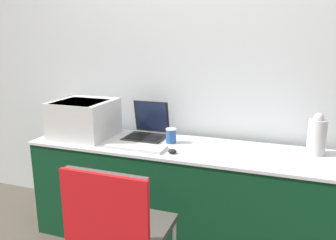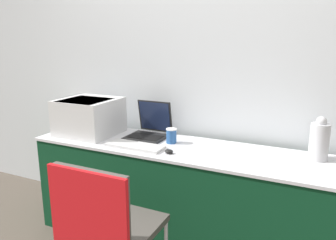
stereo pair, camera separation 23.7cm
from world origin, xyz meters
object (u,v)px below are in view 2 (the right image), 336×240
Objects in this scene: mouse at (169,151)px; printer at (89,115)px; metal_pitcher at (319,140)px; laptop_left at (149,129)px; external_keyboard at (135,146)px; coffee_cup at (171,136)px; chair at (104,222)px.

printer is at bearing 168.25° from mouse.
mouse is at bearing -161.27° from metal_pitcher.
external_keyboard is at bearing -83.11° from laptop_left.
metal_pitcher is at bearing 4.80° from printer.
coffee_cup is at bearing 4.67° from printer.
external_keyboard is at bearing -15.71° from printer.
printer is 0.51m from laptop_left.
printer is 1.38× the size of laptop_left.
mouse is at bearing -43.50° from laptop_left.
laptop_left is 0.75× the size of external_keyboard.
metal_pitcher is (0.99, 0.08, 0.07)m from coffee_cup.
chair is at bearing -90.99° from coffee_cup.
external_keyboard is (0.51, -0.14, -0.14)m from printer.
chair reaches higher than coffee_cup.
mouse reaches higher than external_keyboard.
coffee_cup is at bearing -175.10° from metal_pitcher.
metal_pitcher is (1.22, 0.01, 0.07)m from laptop_left.
chair is (-1.00, -0.92, -0.33)m from metal_pitcher.
coffee_cup is 0.39× the size of metal_pitcher.
mouse is (0.08, -0.22, -0.04)m from coffee_cup.
printer is 1.53× the size of metal_pitcher.
laptop_left is 0.97m from chair.
chair is (0.69, -0.78, -0.36)m from printer.
printer reaches higher than metal_pitcher.
mouse is at bearing -11.75° from printer.
metal_pitcher is 0.32× the size of chair.
laptop_left is at bearing -179.43° from metal_pitcher.
coffee_cup is 1.84× the size of mouse.
laptop_left reaches higher than chair.
mouse is (0.28, -0.02, 0.01)m from external_keyboard.
coffee_cup is (0.19, 0.20, 0.05)m from external_keyboard.
external_keyboard is (0.03, -0.27, -0.05)m from laptop_left.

